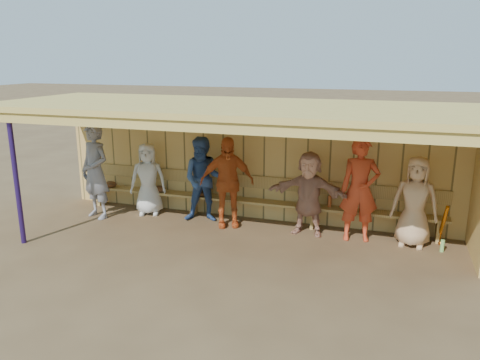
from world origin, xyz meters
name	(u,v)px	position (x,y,z in m)	size (l,w,h in m)	color
ground	(234,239)	(0.00, 0.00, 0.00)	(90.00, 90.00, 0.00)	brown
player_a	(95,171)	(-3.14, 0.27, 1.00)	(0.73, 0.48, 2.00)	gray
player_b	(148,179)	(-2.23, 0.81, 0.78)	(0.76, 0.49, 1.55)	silver
player_c	(204,180)	(-0.92, 0.77, 0.88)	(0.86, 0.67, 1.76)	#32518B
player_d	(227,182)	(-0.37, 0.64, 0.91)	(1.06, 0.44, 1.81)	#D25921
player_f	(308,193)	(1.25, 0.69, 0.80)	(1.49, 0.48, 1.61)	tan
player_g	(360,190)	(2.18, 0.68, 0.96)	(0.70, 0.46, 1.92)	#C33E1F
player_h	(415,202)	(3.14, 0.70, 0.82)	(0.80, 0.52, 1.64)	tan
dugout_structure	(265,144)	(0.39, 0.69, 1.69)	(8.80, 3.20, 2.50)	#D8AE5C
bench	(252,196)	(0.00, 1.12, 0.53)	(7.60, 0.34, 0.93)	tan
dugout_equipment	(198,194)	(-1.14, 0.99, 0.49)	(7.18, 0.62, 0.80)	orange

